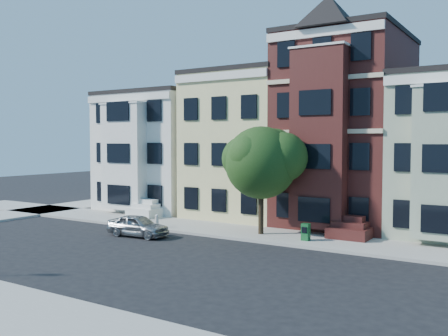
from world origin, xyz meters
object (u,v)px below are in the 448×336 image
Objects in this scene: street_tree at (261,168)px; newspaper_box at (306,232)px; fire_hydrant at (157,222)px; parked_car at (138,226)px.

street_tree is 8.36× the size of newspaper_box.
street_tree is 7.48m from fire_hydrant.
newspaper_box is at bearing -73.52° from parked_car.
parked_car is at bearing -147.39° from street_tree.
street_tree reaches higher than newspaper_box.
parked_car is 2.36m from fire_hydrant.
fire_hydrant is (-9.38, -1.07, -0.14)m from newspaper_box.
parked_car is 9.48m from newspaper_box.
newspaper_box is (2.93, -0.43, -3.34)m from street_tree.
parked_car is at bearing -77.44° from fire_hydrant.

